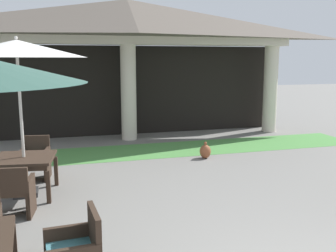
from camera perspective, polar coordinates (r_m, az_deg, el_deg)
The scene contains 7 objects.
background_pavilion at distance 11.93m, azimuth -6.10°, elevation 13.45°, with size 10.89×2.42×4.18m.
lawn_strip at distance 10.44m, azimuth -4.08°, elevation -3.74°, with size 12.69×1.77×0.01m, color #519347.
patio_table_mid_left at distance 7.47m, azimuth -20.47°, elevation -5.00°, with size 1.16×1.16×0.72m.
patio_umbrella_mid_left at distance 7.24m, azimuth -21.43°, elevation 10.37°, with size 2.40×2.40×2.84m.
patio_chair_mid_left_north at distance 8.46m, azimuth -19.00°, elevation -4.76°, with size 0.63×0.64×0.87m.
patio_chair_mid_left_south at distance 6.60m, azimuth -22.13°, elevation -8.99°, with size 0.69×0.58×0.85m.
terracotta_urn at distance 9.73m, azimuth 5.52°, elevation -3.74°, with size 0.28×0.28×0.42m.
Camera 1 is at (-2.06, -2.52, 2.46)m, focal length 41.30 mm.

